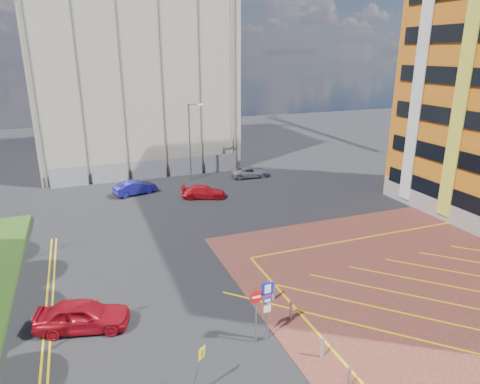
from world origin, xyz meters
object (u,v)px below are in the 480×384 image
lamp_back (190,139)px  sign_cluster (263,305)px  car_red_back (204,192)px  car_red_left (83,315)px  warning_sign (199,366)px  car_blue_back (135,188)px  car_silver_back (250,172)px

lamp_back → sign_cluster: (-3.78, -27.02, -2.41)m
sign_cluster → car_red_back: size_ratio=0.79×
sign_cluster → car_red_left: sign_cluster is taller
warning_sign → car_red_left: size_ratio=0.51×
car_red_left → car_blue_back: bearing=-0.1°
lamp_back → sign_cluster: size_ratio=2.50×
sign_cluster → car_blue_back: bearing=95.8°
sign_cluster → car_red_back: 21.21m
car_blue_back → car_silver_back: bearing=-98.3°
lamp_back → car_blue_back: size_ratio=1.98×
lamp_back → sign_cluster: 27.38m
lamp_back → car_silver_back: 7.30m
car_blue_back → car_red_back: 6.67m
sign_cluster → warning_sign: bearing=-149.1°
car_red_back → sign_cluster: bearing=-169.6°
warning_sign → car_red_left: 7.45m
car_blue_back → sign_cluster: bearing=170.5°
car_red_left → car_silver_back: size_ratio=1.08×
car_silver_back → car_red_back: bearing=129.8°
lamp_back → car_red_left: (-11.55, -23.02, -3.60)m
lamp_back → warning_sign: bearing=-104.3°
warning_sign → car_blue_back: (1.19, 26.45, -0.76)m
warning_sign → car_blue_back: 26.49m
warning_sign → car_silver_back: 31.11m
warning_sign → car_blue_back: warning_sign is taller
sign_cluster → car_silver_back: size_ratio=0.78×
lamp_back → car_blue_back: (-6.26, -2.76, -3.69)m
car_blue_back → car_red_back: car_blue_back is taller
sign_cluster → car_silver_back: sign_cluster is taller
car_blue_back → car_silver_back: size_ratio=0.98×
lamp_back → car_red_back: lamp_back is taller
lamp_back → car_silver_back: lamp_back is taller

